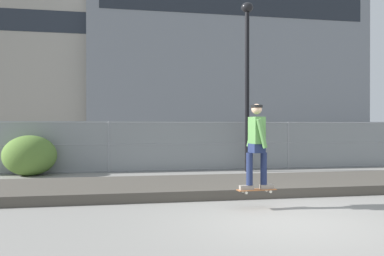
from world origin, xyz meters
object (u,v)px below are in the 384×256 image
object	(u,v)px
skater	(257,141)
parked_car_near	(120,145)
skateboard	(257,190)
parked_car_mid	(251,144)
shrub_left	(30,155)
street_lamp	(247,65)

from	to	relation	value
skater	parked_car_near	world-z (taller)	skater
skateboard	parked_car_near	world-z (taller)	parked_car_near
parked_car_mid	shrub_left	world-z (taller)	parked_car_mid
shrub_left	parked_car_near	bearing A→B (deg)	47.16
skater	street_lamp	distance (m)	6.88
parked_car_mid	shrub_left	xyz separation A→B (m)	(-8.94, -3.29, -0.15)
parked_car_near	shrub_left	distance (m)	4.33
parked_car_near	parked_car_mid	size ratio (longest dim) A/B	1.00
street_lamp	parked_car_near	world-z (taller)	street_lamp
skateboard	parked_car_near	size ratio (longest dim) A/B	0.18
parked_car_mid	street_lamp	bearing A→B (deg)	-110.99
skater	shrub_left	distance (m)	8.57
skateboard	parked_car_mid	bearing A→B (deg)	71.74
skater	shrub_left	size ratio (longest dim) A/B	0.97
street_lamp	shrub_left	world-z (taller)	street_lamp
skater	street_lamp	bearing A→B (deg)	73.32
skateboard	shrub_left	bearing A→B (deg)	132.55
skater	skateboard	bearing A→B (deg)	-75.96
skateboard	parked_car_near	distance (m)	9.89
skateboard	shrub_left	xyz separation A→B (m)	(-5.78, 6.29, 0.30)
skateboard	shrub_left	size ratio (longest dim) A/B	0.46
skateboard	parked_car_near	xyz separation A→B (m)	(-2.83, 9.47, 0.45)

